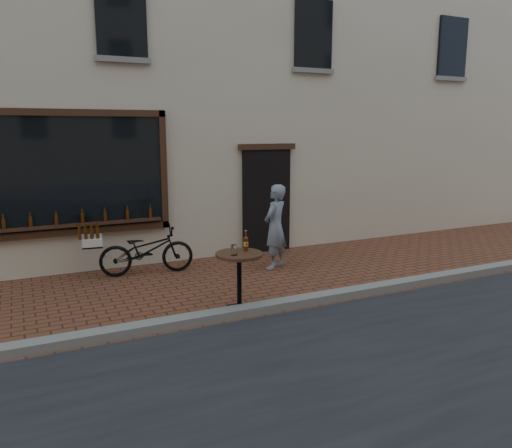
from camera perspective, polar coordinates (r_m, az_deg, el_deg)
name	(u,v)px	position (r m, az deg, el deg)	size (l,w,h in m)	color
ground	(256,318)	(7.16, 0.04, -10.70)	(90.00, 90.00, 0.00)	brown
kerb	(250,309)	(7.31, -0.65, -9.74)	(90.00, 0.25, 0.12)	slate
shop_building	(138,27)	(13.05, -13.29, 21.02)	(28.00, 6.20, 10.00)	beige
cargo_bicycle	(145,250)	(9.34, -12.61, -2.89)	(2.05, 0.78, 0.95)	black
bistro_table	(239,270)	(7.22, -1.91, -5.26)	(0.69, 0.69, 1.18)	black
pedestrian	(275,227)	(9.43, 2.22, -0.33)	(0.59, 0.39, 1.61)	slate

